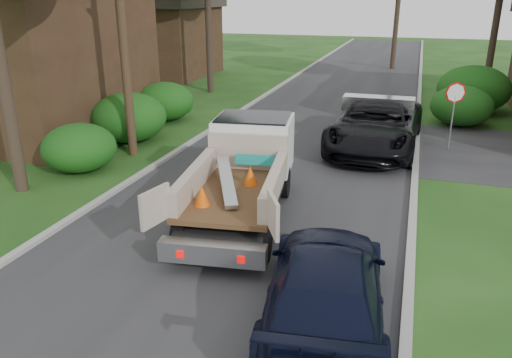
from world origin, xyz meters
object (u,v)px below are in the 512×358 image
Objects in this scene: house_left_near at (7,23)px; black_pickup at (376,125)px; stop_sign at (454,102)px; flatbed_truck at (246,163)px; utility_pole at (120,0)px; house_left_far at (156,30)px; navy_suv at (325,286)px.

house_left_near reaches higher than black_pickup.
house_left_near is (-17.20, -2.00, 2.50)m from stop_sign.
utility_pole is at bearing 142.01° from flatbed_truck.
utility_pole is 1.32× the size of house_left_far.
house_left_near is 17.87m from navy_suv.
flatbed_truck is 5.30m from navy_suv.
house_left_near is 15.04m from black_pickup.
utility_pole reaches higher than flatbed_truck.
stop_sign reaches higher than black_pickup.
utility_pole is 7.29m from flatbed_truck.
house_left_far is 1.24× the size of flatbed_truck.
flatbed_truck reaches higher than black_pickup.
house_left_near is 1.59× the size of flatbed_truck.
utility_pole is 11.96m from navy_suv.
black_pickup is (8.08, 3.38, -4.27)m from utility_pole.
utility_pole is 9.74m from black_pickup.
stop_sign reaches higher than navy_suv.
utility_pole is at bearing -49.64° from navy_suv.
house_left_near is 13.22m from flatbed_truck.
flatbed_truck is at bearing -56.49° from house_left_far.
house_left_far reaches higher than black_pickup.
utility_pole is at bearing -154.81° from black_pickup.
navy_suv is at bearing -32.85° from house_left_near.
flatbed_truck reaches higher than navy_suv.
utility_pole is at bearing -159.38° from stop_sign.
stop_sign reaches higher than flatbed_truck.
navy_suv is (0.12, -10.86, -0.19)m from black_pickup.
stop_sign is at bearing 44.96° from flatbed_truck.
house_left_far is at bearing -63.74° from navy_suv.
house_left_near is at bearing -172.19° from black_pickup.
navy_suv is at bearing -102.21° from stop_sign.
navy_suv is (16.21, -24.50, -2.34)m from house_left_far.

